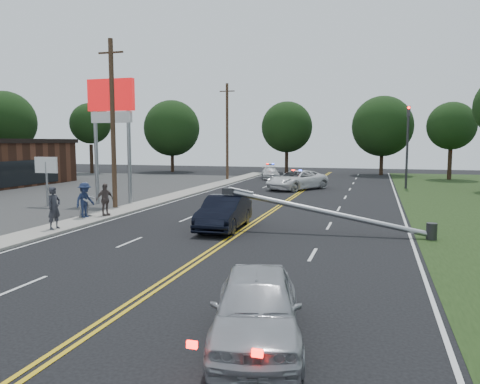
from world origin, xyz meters
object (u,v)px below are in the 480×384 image
(traffic_signal, at_px, (408,140))
(utility_pole_far, at_px, (227,131))
(crashed_sedan, at_px, (224,213))
(bystander_a, at_px, (54,208))
(bystander_b, at_px, (87,199))
(bystander_d, at_px, (105,199))
(fallen_streetlight, at_px, (336,214))
(emergency_b, at_px, (270,173))
(bystander_c, at_px, (85,200))
(emergency_a, at_px, (297,180))
(small_sign, at_px, (46,169))
(waiting_sedan, at_px, (256,307))
(utility_pole_mid, at_px, (113,124))
(pylon_sign, at_px, (111,111))

(traffic_signal, relative_size, utility_pole_far, 0.70)
(crashed_sedan, height_order, bystander_a, bystander_a)
(bystander_b, relative_size, bystander_d, 1.06)
(fallen_streetlight, height_order, emergency_b, fallen_streetlight)
(bystander_a, relative_size, bystander_c, 1.06)
(emergency_a, xyz_separation_m, bystander_a, (-7.48, -21.47, 0.27))
(traffic_signal, relative_size, crashed_sedan, 1.49)
(bystander_a, xyz_separation_m, bystander_c, (-0.60, 3.19, -0.05))
(traffic_signal, xyz_separation_m, bystander_c, (-17.03, -21.68, -3.17))
(small_sign, xyz_separation_m, emergency_b, (8.75, 24.91, -1.70))
(emergency_a, distance_m, bystander_d, 18.97)
(traffic_signal, distance_m, emergency_b, 15.62)
(waiting_sedan, relative_size, bystander_d, 2.53)
(utility_pole_mid, relative_size, emergency_b, 2.28)
(pylon_sign, relative_size, waiting_sedan, 1.83)
(crashed_sedan, height_order, emergency_a, emergency_a)
(small_sign, distance_m, bystander_d, 6.74)
(utility_pole_mid, bearing_deg, traffic_signal, 45.80)
(traffic_signal, bearing_deg, utility_pole_far, 167.11)
(utility_pole_far, bearing_deg, emergency_b, 36.38)
(bystander_c, xyz_separation_m, bystander_d, (0.68, 0.81, -0.05))
(pylon_sign, height_order, waiting_sedan, pylon_sign)
(emergency_b, bearing_deg, waiting_sedan, -94.12)
(bystander_c, height_order, bystander_d, bystander_c)
(waiting_sedan, relative_size, bystander_a, 2.26)
(waiting_sedan, distance_m, bystander_a, 14.65)
(pylon_sign, relative_size, traffic_signal, 1.13)
(small_sign, height_order, bystander_a, small_sign)
(utility_pole_mid, bearing_deg, emergency_b, 80.98)
(pylon_sign, relative_size, bystander_d, 4.63)
(fallen_streetlight, relative_size, bystander_b, 5.12)
(emergency_b, bearing_deg, fallen_streetlight, -88.28)
(traffic_signal, relative_size, bystander_d, 4.08)
(small_sign, xyz_separation_m, bystander_a, (5.87, -6.88, -1.25))
(traffic_signal, distance_m, fallen_streetlight, 22.62)
(small_sign, distance_m, bystander_b, 6.41)
(traffic_signal, distance_m, bystander_b, 27.61)
(traffic_signal, distance_m, bystander_d, 26.71)
(bystander_a, xyz_separation_m, bystander_b, (-0.64, 3.41, -0.05))
(bystander_a, relative_size, bystander_b, 1.06)
(utility_pole_far, distance_m, bystander_b, 25.80)
(utility_pole_far, bearing_deg, utility_pole_mid, -90.00)
(bystander_b, bearing_deg, bystander_c, -143.97)
(bystander_a, bearing_deg, pylon_sign, 22.18)
(emergency_b, xyz_separation_m, bystander_c, (-3.49, -28.60, 0.40))
(utility_pole_mid, height_order, bystander_c, utility_pole_mid)
(pylon_sign, relative_size, utility_pole_far, 0.80)
(bystander_c, bearing_deg, utility_pole_mid, 17.28)
(utility_pole_far, bearing_deg, crashed_sedan, -72.46)
(small_sign, relative_size, emergency_a, 0.53)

